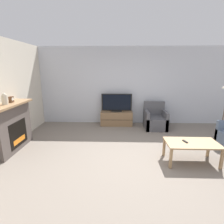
# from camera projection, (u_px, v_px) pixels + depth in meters

# --- Properties ---
(ground_plane) EXTENTS (24.00, 24.00, 0.00)m
(ground_plane) POSITION_uv_depth(u_px,v_px,m) (136.00, 160.00, 3.87)
(ground_plane) COLOR slate
(wall_back) EXTENTS (12.00, 0.06, 2.70)m
(wall_back) POSITION_uv_depth(u_px,v_px,m) (130.00, 86.00, 6.21)
(wall_back) COLOR silver
(wall_back) RESTS_ON ground
(fireplace) EXTENTS (0.45, 1.41, 1.16)m
(fireplace) POSITION_uv_depth(u_px,v_px,m) (11.00, 127.00, 4.22)
(fireplace) COLOR #564C47
(fireplace) RESTS_ON ground
(mantel_vase_centre_left) EXTENTS (0.13, 0.13, 0.27)m
(mantel_vase_centre_left) POSITION_uv_depth(u_px,v_px,m) (4.00, 99.00, 3.95)
(mantel_vase_centre_left) COLOR beige
(mantel_vase_centre_left) RESTS_ON fireplace
(mantel_clock) EXTENTS (0.08, 0.11, 0.15)m
(mantel_clock) POSITION_uv_depth(u_px,v_px,m) (11.00, 99.00, 4.20)
(mantel_clock) COLOR brown
(mantel_clock) RESTS_ON fireplace
(tv_stand) EXTENTS (1.11, 0.46, 0.49)m
(tv_stand) POSITION_uv_depth(u_px,v_px,m) (117.00, 118.00, 6.20)
(tv_stand) COLOR brown
(tv_stand) RESTS_ON ground
(tv) EXTENTS (1.05, 0.18, 0.63)m
(tv) POSITION_uv_depth(u_px,v_px,m) (117.00, 103.00, 6.07)
(tv) COLOR black
(tv) RESTS_ON tv_stand
(armchair) EXTENTS (0.70, 0.76, 0.87)m
(armchair) POSITION_uv_depth(u_px,v_px,m) (155.00, 120.00, 5.86)
(armchair) COLOR #4C4C51
(armchair) RESTS_ON ground
(coffee_table) EXTENTS (1.09, 0.60, 0.45)m
(coffee_table) POSITION_uv_depth(u_px,v_px,m) (192.00, 145.00, 3.69)
(coffee_table) COLOR #A37F56
(coffee_table) RESTS_ON ground
(remote) EXTENTS (0.08, 0.16, 0.02)m
(remote) POSITION_uv_depth(u_px,v_px,m) (185.00, 141.00, 3.70)
(remote) COLOR black
(remote) RESTS_ON coffee_table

